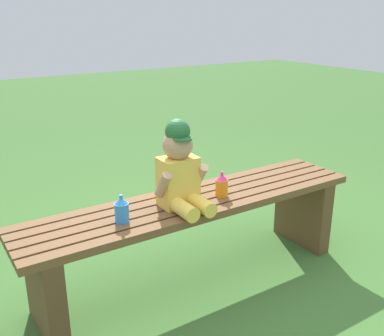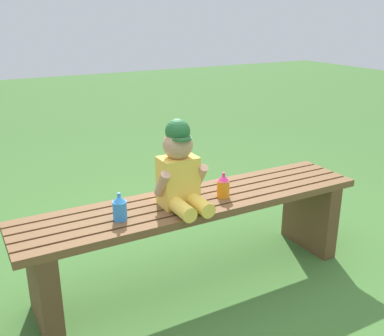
{
  "view_description": "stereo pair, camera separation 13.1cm",
  "coord_description": "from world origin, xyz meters",
  "px_view_note": "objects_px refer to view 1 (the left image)",
  "views": [
    {
      "loc": [
        -1.08,
        -1.65,
        1.29
      ],
      "look_at": [
        -0.05,
        -0.05,
        0.63
      ],
      "focal_mm": 41.98,
      "sensor_mm": 36.0,
      "label": 1
    },
    {
      "loc": [
        -0.97,
        -1.72,
        1.29
      ],
      "look_at": [
        -0.05,
        -0.05,
        0.63
      ],
      "focal_mm": 41.98,
      "sensor_mm": 36.0,
      "label": 2
    }
  ],
  "objects_px": {
    "sippy_cup_left": "(122,209)",
    "sippy_cup_right": "(222,185)",
    "child_figure": "(180,170)",
    "park_bench": "(196,226)"
  },
  "relations": [
    {
      "from": "sippy_cup_right",
      "to": "sippy_cup_left",
      "type": "bearing_deg",
      "value": 180.0
    },
    {
      "from": "park_bench",
      "to": "sippy_cup_right",
      "type": "relative_size",
      "value": 13.87
    },
    {
      "from": "sippy_cup_left",
      "to": "sippy_cup_right",
      "type": "bearing_deg",
      "value": 0.0
    },
    {
      "from": "child_figure",
      "to": "sippy_cup_right",
      "type": "xyz_separation_m",
      "value": [
        0.23,
        -0.01,
        -0.12
      ]
    },
    {
      "from": "child_figure",
      "to": "sippy_cup_left",
      "type": "bearing_deg",
      "value": -178.68
    },
    {
      "from": "child_figure",
      "to": "sippy_cup_left",
      "type": "xyz_separation_m",
      "value": [
        -0.29,
        -0.01,
        -0.12
      ]
    },
    {
      "from": "park_bench",
      "to": "child_figure",
      "type": "distance_m",
      "value": 0.34
    },
    {
      "from": "child_figure",
      "to": "sippy_cup_left",
      "type": "relative_size",
      "value": 3.26
    },
    {
      "from": "child_figure",
      "to": "park_bench",
      "type": "bearing_deg",
      "value": 17.65
    },
    {
      "from": "park_bench",
      "to": "sippy_cup_left",
      "type": "relative_size",
      "value": 13.87
    }
  ]
}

